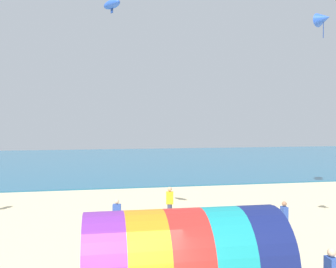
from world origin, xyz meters
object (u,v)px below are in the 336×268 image
object	(u,v)px
bystander_near_water	(117,216)
bystander_far_left	(284,219)
kite_blue_parafoil	(112,4)
kite_blue_delta	(323,19)
giant_inflatable_tube	(184,264)
bystander_mid_beach	(170,203)

from	to	relation	value
bystander_near_water	bystander_far_left	size ratio (longest dim) A/B	0.98
bystander_far_left	kite_blue_parafoil	bearing A→B (deg)	163.15
kite_blue_delta	bystander_near_water	xyz separation A→B (m)	(-8.04, 3.01, -8.30)
giant_inflatable_tube	bystander_far_left	bearing A→B (deg)	44.11
bystander_mid_beach	bystander_far_left	bearing A→B (deg)	-41.50
kite_blue_parafoil	bystander_near_water	bearing A→B (deg)	-50.12
kite_blue_parafoil	bystander_far_left	world-z (taller)	kite_blue_parafoil
kite_blue_parafoil	bystander_mid_beach	distance (m)	9.85
bystander_mid_beach	kite_blue_parafoil	bearing A→B (deg)	-151.47
giant_inflatable_tube	kite_blue_parafoil	xyz separation A→B (m)	(-1.44, 7.72, 8.75)
bystander_near_water	bystander_far_left	world-z (taller)	bystander_far_left
kite_blue_parafoil	bystander_far_left	xyz separation A→B (m)	(7.16, -2.17, -9.34)
giant_inflatable_tube	kite_blue_delta	world-z (taller)	kite_blue_delta
bystander_near_water	bystander_mid_beach	bearing A→B (deg)	33.06
giant_inflatable_tube	kite_blue_parafoil	bearing A→B (deg)	100.57
bystander_far_left	kite_blue_delta	bearing A→B (deg)	-44.74
kite_blue_delta	bystander_mid_beach	world-z (taller)	kite_blue_delta
bystander_near_water	kite_blue_delta	bearing A→B (deg)	-20.51
bystander_near_water	bystander_far_left	xyz separation A→B (m)	(6.99, -1.97, 0.02)
bystander_mid_beach	bystander_far_left	world-z (taller)	bystander_mid_beach
giant_inflatable_tube	kite_blue_delta	bearing A→B (deg)	33.63
giant_inflatable_tube	bystander_far_left	distance (m)	7.99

